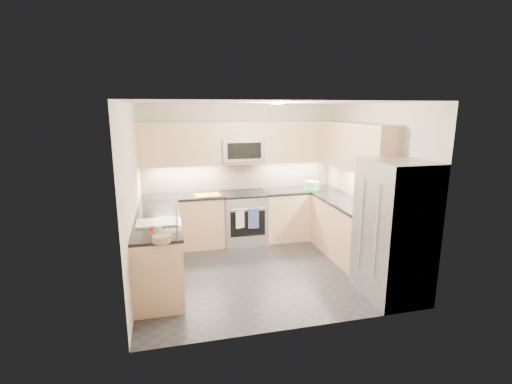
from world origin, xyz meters
name	(u,v)px	position (x,y,z in m)	size (l,w,h in m)	color
floor	(261,270)	(0.00, 0.00, 0.00)	(3.60, 3.20, 0.00)	#242429
ceiling	(262,103)	(0.00, 0.00, 2.50)	(3.60, 3.20, 0.02)	beige
wall_back	(240,173)	(0.00, 1.60, 1.25)	(3.60, 0.02, 2.50)	beige
wall_front	(300,222)	(0.00, -1.60, 1.25)	(3.60, 0.02, 2.50)	beige
wall_left	(133,197)	(-1.80, 0.00, 1.25)	(0.02, 3.20, 2.50)	beige
wall_right	(372,185)	(1.80, 0.00, 1.25)	(0.02, 3.20, 2.50)	beige
base_cab_back_left	(184,222)	(-1.09, 1.30, 0.45)	(1.42, 0.60, 0.90)	tan
base_cab_back_right	(300,214)	(1.09, 1.30, 0.45)	(1.42, 0.60, 0.90)	tan
base_cab_right	(348,231)	(1.50, 0.15, 0.45)	(0.60, 1.70, 0.90)	tan
base_cab_peninsula	(159,251)	(-1.50, 0.00, 0.45)	(0.60, 2.00, 0.90)	tan
countertop_back_left	(183,196)	(-1.09, 1.30, 0.92)	(1.42, 0.63, 0.04)	black
countertop_back_right	(300,190)	(1.09, 1.30, 0.92)	(1.42, 0.63, 0.04)	black
countertop_right	(349,204)	(1.50, 0.15, 0.92)	(0.63, 1.70, 0.04)	black
countertop_peninsula	(157,219)	(-1.50, 0.00, 0.92)	(0.63, 2.00, 0.04)	black
upper_cab_back	(242,143)	(0.00, 1.43, 1.83)	(3.60, 0.35, 0.75)	tan
upper_cab_right	(356,147)	(1.62, 0.28, 1.83)	(0.35, 1.95, 0.75)	tan
backsplash_back	(240,175)	(0.00, 1.60, 1.20)	(3.60, 0.01, 0.51)	tan
backsplash_right	(357,183)	(1.80, 0.45, 1.20)	(0.01, 2.30, 0.51)	tan
gas_range	(244,218)	(0.00, 1.28, 0.46)	(0.76, 0.65, 0.91)	#9EA2A6
range_cooktop	(244,194)	(0.00, 1.28, 0.92)	(0.76, 0.65, 0.03)	black
oven_door_glass	(248,224)	(0.00, 0.95, 0.45)	(0.62, 0.02, 0.45)	black
oven_handle	(248,209)	(0.00, 0.93, 0.72)	(0.02, 0.02, 0.60)	#B2B5BA
microwave	(242,150)	(0.00, 1.40, 1.70)	(0.76, 0.40, 0.40)	gray
microwave_door	(244,151)	(0.00, 1.20, 1.70)	(0.60, 0.01, 0.28)	black
refrigerator	(394,230)	(1.45, -1.15, 0.90)	(0.70, 0.90, 1.80)	gray
fridge_handle_left	(376,233)	(1.08, -1.33, 0.95)	(0.02, 0.02, 1.20)	#B2B5BA
fridge_handle_right	(361,224)	(1.08, -0.97, 0.95)	(0.02, 0.02, 1.20)	#B2B5BA
sink_basin	(157,227)	(-1.50, -0.25, 0.88)	(0.52, 0.38, 0.16)	white
faucet	(176,212)	(-1.24, -0.25, 1.08)	(0.03, 0.03, 0.28)	silver
utensil_bowl	(312,186)	(1.29, 1.20, 1.02)	(0.28, 0.28, 0.16)	#4DB557
cutting_board	(208,195)	(-0.67, 1.19, 0.95)	(0.44, 0.30, 0.01)	orange
fruit_basket	(162,239)	(-1.43, -1.00, 0.98)	(0.20, 0.20, 0.07)	#A67D4D
fruit_apple	(152,229)	(-1.54, -0.84, 1.05)	(0.06, 0.06, 0.06)	#AB1D13
fruit_pear	(159,229)	(-1.46, -0.87, 1.05)	(0.08, 0.08, 0.08)	#57BC50
dish_towel_check	(240,219)	(-0.15, 0.91, 0.55)	(0.17, 0.01, 0.31)	white
dish_towel_blue	(253,219)	(0.09, 0.91, 0.55)	(0.19, 0.02, 0.36)	#314687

